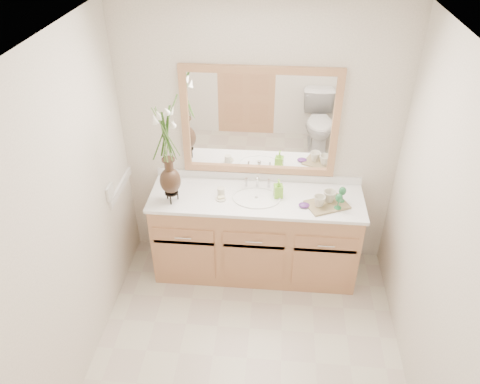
# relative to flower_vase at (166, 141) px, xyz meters

# --- Properties ---
(floor) EXTENTS (2.60, 2.60, 0.00)m
(floor) POSITION_rel_flower_vase_xyz_m (0.71, -0.90, -1.40)
(floor) COLOR beige
(floor) RESTS_ON ground
(ceiling) EXTENTS (2.40, 2.60, 0.02)m
(ceiling) POSITION_rel_flower_vase_xyz_m (0.71, -0.90, 1.00)
(ceiling) COLOR white
(ceiling) RESTS_ON wall_back
(wall_back) EXTENTS (2.40, 0.02, 2.40)m
(wall_back) POSITION_rel_flower_vase_xyz_m (0.71, 0.40, -0.20)
(wall_back) COLOR white
(wall_back) RESTS_ON floor
(wall_left) EXTENTS (0.02, 2.60, 2.40)m
(wall_left) POSITION_rel_flower_vase_xyz_m (-0.49, -0.90, -0.20)
(wall_left) COLOR white
(wall_left) RESTS_ON floor
(wall_right) EXTENTS (0.02, 2.60, 2.40)m
(wall_right) POSITION_rel_flower_vase_xyz_m (1.91, -0.90, -0.20)
(wall_right) COLOR white
(wall_right) RESTS_ON floor
(vanity) EXTENTS (1.80, 0.55, 0.80)m
(vanity) POSITION_rel_flower_vase_xyz_m (0.71, 0.12, -1.00)
(vanity) COLOR tan
(vanity) RESTS_ON floor
(counter) EXTENTS (1.84, 0.57, 0.03)m
(counter) POSITION_rel_flower_vase_xyz_m (0.71, 0.12, -0.59)
(counter) COLOR white
(counter) RESTS_ON vanity
(sink) EXTENTS (0.38, 0.34, 0.23)m
(sink) POSITION_rel_flower_vase_xyz_m (0.71, 0.10, -0.63)
(sink) COLOR white
(sink) RESTS_ON counter
(mirror) EXTENTS (1.32, 0.04, 0.97)m
(mirror) POSITION_rel_flower_vase_xyz_m (0.71, 0.38, 0.00)
(mirror) COLOR white
(mirror) RESTS_ON wall_back
(switch_plate) EXTENTS (0.02, 0.12, 0.12)m
(switch_plate) POSITION_rel_flower_vase_xyz_m (-0.48, -0.13, -0.42)
(switch_plate) COLOR white
(switch_plate) RESTS_ON wall_left
(flower_vase) EXTENTS (0.21, 0.21, 0.85)m
(flower_vase) POSITION_rel_flower_vase_xyz_m (0.00, 0.00, 0.00)
(flower_vase) COLOR black
(flower_vase) RESTS_ON counter
(tumbler) EXTENTS (0.06, 0.06, 0.08)m
(tumbler) POSITION_rel_flower_vase_xyz_m (0.41, 0.11, -0.53)
(tumbler) COLOR beige
(tumbler) RESTS_ON counter
(soap_dish) EXTENTS (0.09, 0.09, 0.03)m
(soap_dish) POSITION_rel_flower_vase_xyz_m (0.41, 0.05, -0.57)
(soap_dish) COLOR beige
(soap_dish) RESTS_ON counter
(soap_bottle) EXTENTS (0.08, 0.08, 0.15)m
(soap_bottle) POSITION_rel_flower_vase_xyz_m (0.89, 0.14, -0.50)
(soap_bottle) COLOR #77C42E
(soap_bottle) RESTS_ON counter
(purple_dish) EXTENTS (0.10, 0.08, 0.03)m
(purple_dish) POSITION_rel_flower_vase_xyz_m (1.11, 0.01, -0.56)
(purple_dish) COLOR #532571
(purple_dish) RESTS_ON counter
(tray) EXTENTS (0.40, 0.34, 0.02)m
(tray) POSITION_rel_flower_vase_xyz_m (1.30, 0.04, -0.57)
(tray) COLOR brown
(tray) RESTS_ON counter
(mug_left) EXTENTS (0.12, 0.12, 0.10)m
(mug_left) POSITION_rel_flower_vase_xyz_m (1.23, 0.01, -0.51)
(mug_left) COLOR beige
(mug_left) RESTS_ON tray
(mug_right) EXTENTS (0.15, 0.15, 0.11)m
(mug_right) POSITION_rel_flower_vase_xyz_m (1.32, 0.08, -0.50)
(mug_right) COLOR beige
(mug_right) RESTS_ON tray
(goblet_front) EXTENTS (0.06, 0.06, 0.14)m
(goblet_front) POSITION_rel_flower_vase_xyz_m (1.39, -0.01, -0.46)
(goblet_front) COLOR #246D3A
(goblet_front) RESTS_ON tray
(goblet_back) EXTENTS (0.06, 0.06, 0.14)m
(goblet_back) POSITION_rel_flower_vase_xyz_m (1.42, 0.09, -0.47)
(goblet_back) COLOR #246D3A
(goblet_back) RESTS_ON tray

